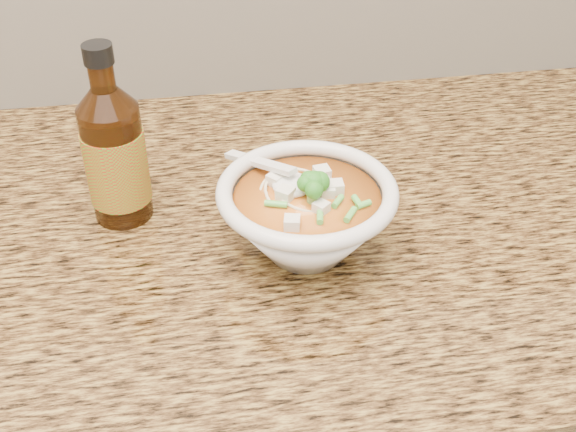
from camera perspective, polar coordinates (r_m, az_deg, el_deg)
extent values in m
cube|color=olive|center=(0.86, -15.51, -1.99)|extent=(4.00, 0.68, 0.04)
cylinder|color=silver|center=(0.79, 1.44, -2.47)|extent=(0.08, 0.08, 0.01)
torus|color=silver|center=(0.74, 1.53, 1.95)|extent=(0.19, 0.19, 0.02)
torus|color=beige|center=(0.74, 2.96, 1.18)|extent=(0.08, 0.08, 0.00)
torus|color=beige|center=(0.73, 0.90, 0.62)|extent=(0.06, 0.06, 0.00)
torus|color=beige|center=(0.75, 2.04, 1.47)|extent=(0.08, 0.08, 0.00)
torus|color=beige|center=(0.75, 0.43, 1.09)|extent=(0.09, 0.09, 0.00)
torus|color=beige|center=(0.76, 2.17, 1.80)|extent=(0.08, 0.08, 0.00)
torus|color=beige|center=(0.76, 2.20, 1.58)|extent=(0.07, 0.07, 0.00)
torus|color=beige|center=(0.75, 1.63, 0.93)|extent=(0.07, 0.07, 0.00)
torus|color=beige|center=(0.75, 0.47, 0.77)|extent=(0.07, 0.07, 0.00)
torus|color=beige|center=(0.76, 1.83, 1.44)|extent=(0.08, 0.08, 0.00)
torus|color=beige|center=(0.76, 1.92, 1.30)|extent=(0.11, 0.11, 0.00)
cube|color=silver|center=(0.76, 1.81, 2.91)|extent=(0.01, 0.01, 0.01)
cube|color=silver|center=(0.74, 3.67, 1.33)|extent=(0.02, 0.02, 0.02)
cube|color=silver|center=(0.75, 0.78, 2.49)|extent=(0.02, 0.02, 0.02)
cube|color=silver|center=(0.78, 4.02, 3.61)|extent=(0.02, 0.02, 0.01)
cube|color=silver|center=(0.71, 1.93, -0.20)|extent=(0.02, 0.02, 0.02)
cube|color=silver|center=(0.73, 2.16, 1.21)|extent=(0.02, 0.02, 0.02)
cube|color=silver|center=(0.74, -1.99, 1.59)|extent=(0.02, 0.02, 0.01)
cube|color=silver|center=(0.78, 2.53, 3.52)|extent=(0.02, 0.02, 0.02)
cube|color=silver|center=(0.73, 0.36, 1.02)|extent=(0.02, 0.02, 0.01)
cube|color=silver|center=(0.70, 2.00, -0.84)|extent=(0.02, 0.02, 0.01)
ellipsoid|color=#196014|center=(0.73, 2.06, 2.31)|extent=(0.04, 0.04, 0.03)
cylinder|color=#5BBF49|center=(0.76, 5.46, 2.80)|extent=(0.01, 0.02, 0.01)
cylinder|color=#5BBF49|center=(0.72, 4.19, 0.48)|extent=(0.02, 0.01, 0.01)
cylinder|color=#5BBF49|center=(0.76, -0.28, 2.73)|extent=(0.02, 0.01, 0.01)
cylinder|color=#5BBF49|center=(0.78, 2.57, 3.52)|extent=(0.01, 0.02, 0.01)
cylinder|color=#5BBF49|center=(0.77, -1.47, 3.45)|extent=(0.01, 0.02, 0.01)
cylinder|color=#5BBF49|center=(0.77, 2.74, 3.44)|extent=(0.02, 0.01, 0.01)
cylinder|color=#5BBF49|center=(0.71, 0.71, -0.06)|extent=(0.01, 0.02, 0.01)
ellipsoid|color=silver|center=(0.75, 0.33, 2.48)|extent=(0.04, 0.04, 0.02)
cube|color=silver|center=(0.78, -2.26, 4.24)|extent=(0.07, 0.09, 0.03)
cylinder|color=#3E1E08|center=(0.82, -13.40, 4.06)|extent=(0.08, 0.08, 0.14)
cylinder|color=#3E1E08|center=(0.77, -14.52, 10.65)|extent=(0.03, 0.03, 0.03)
cylinder|color=black|center=(0.76, -14.80, 12.29)|extent=(0.04, 0.04, 0.02)
cylinder|color=red|center=(0.83, -13.38, 3.90)|extent=(0.08, 0.08, 0.09)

